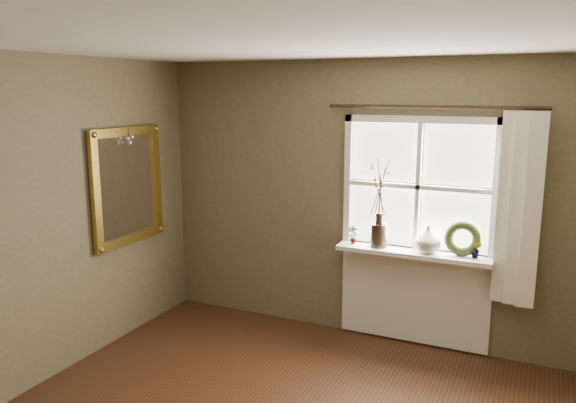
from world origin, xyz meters
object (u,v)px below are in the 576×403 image
at_px(dark_jug, 379,235).
at_px(cream_vase, 428,239).
at_px(wreath, 462,242).
at_px(gilt_mirror, 128,185).

height_order(dark_jug, cream_vase, cream_vase).
xyz_separation_m(dark_jug, cream_vase, (0.44, 0.00, 0.01)).
bearing_deg(dark_jug, wreath, 3.16).
bearing_deg(cream_vase, wreath, 7.99).
bearing_deg(gilt_mirror, wreath, 15.41).
bearing_deg(dark_jug, gilt_mirror, -160.79).
bearing_deg(wreath, cream_vase, -178.22).
height_order(wreath, gilt_mirror, gilt_mirror).
distance_m(wreath, gilt_mirror, 3.06).
bearing_deg(cream_vase, gilt_mirror, -163.81).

